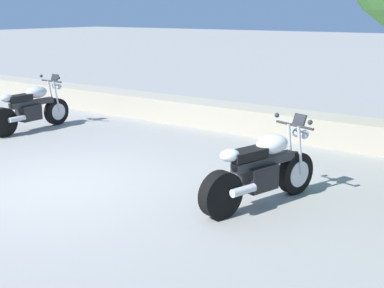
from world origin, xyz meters
TOP-DOWN VIEW (x-y plane):
  - ground_plane at (0.00, 0.00)m, footprint 120.00×120.00m
  - stone_wall at (0.00, 4.80)m, footprint 36.00×0.80m
  - motorcycle_silver_near_left at (-3.35, 2.17)m, footprint 0.67×2.06m
  - motorcycle_white_centre at (2.92, 1.10)m, footprint 0.90×2.02m

SIDE VIEW (x-z plane):
  - ground_plane at x=0.00m, z-range 0.00..0.00m
  - stone_wall at x=0.00m, z-range 0.00..0.55m
  - motorcycle_silver_near_left at x=-3.35m, z-range -0.10..1.07m
  - motorcycle_white_centre at x=2.92m, z-range -0.10..1.07m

